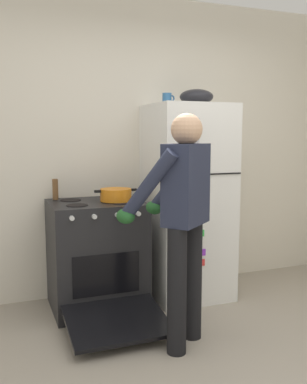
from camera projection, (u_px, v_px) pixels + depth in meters
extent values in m
cube|color=silver|center=(135.00, 147.00, 4.04)|extent=(6.00, 0.10, 2.70)
cube|color=white|center=(187.00, 202.00, 3.88)|extent=(0.68, 0.68, 1.72)
cube|color=black|center=(205.00, 174.00, 3.52)|extent=(0.67, 0.01, 0.01)
cylinder|color=#B7B7BC|center=(196.00, 244.00, 3.55)|extent=(0.02, 0.02, 0.63)
cylinder|color=#B7B7BC|center=(198.00, 138.00, 3.44)|extent=(0.02, 0.02, 0.32)
cube|color=purple|center=(203.00, 252.00, 3.60)|extent=(0.04, 0.01, 0.06)
cube|color=red|center=(202.00, 262.00, 3.61)|extent=(0.04, 0.01, 0.06)
cube|color=green|center=(202.00, 233.00, 3.58)|extent=(0.04, 0.01, 0.06)
cube|color=black|center=(97.00, 255.00, 3.64)|extent=(0.76, 0.64, 0.91)
cube|color=black|center=(107.00, 275.00, 3.35)|extent=(0.53, 0.01, 0.33)
cylinder|color=black|center=(77.00, 205.00, 3.38)|extent=(0.17, 0.17, 0.01)
cylinder|color=black|center=(122.00, 203.00, 3.51)|extent=(0.17, 0.17, 0.01)
cylinder|color=black|center=(71.00, 200.00, 3.65)|extent=(0.17, 0.17, 0.01)
cylinder|color=black|center=(112.00, 198.00, 3.77)|extent=(0.17, 0.17, 0.01)
cylinder|color=silver|center=(72.00, 218.00, 3.18)|extent=(0.04, 0.03, 0.04)
cylinder|color=silver|center=(94.00, 217.00, 3.24)|extent=(0.04, 0.03, 0.04)
cylinder|color=silver|center=(117.00, 215.00, 3.31)|extent=(0.04, 0.03, 0.04)
cylinder|color=silver|center=(138.00, 214.00, 3.37)|extent=(0.04, 0.03, 0.04)
cube|color=black|center=(117.00, 321.00, 3.12)|extent=(0.72, 0.58, 0.12)
cylinder|color=black|center=(177.00, 291.00, 2.85)|extent=(0.13, 0.13, 0.86)
cylinder|color=black|center=(193.00, 280.00, 3.07)|extent=(0.13, 0.13, 0.86)
cube|color=#23283D|center=(186.00, 184.00, 2.87)|extent=(0.40, 0.38, 0.54)
sphere|color=tan|center=(187.00, 129.00, 2.82)|extent=(0.21, 0.21, 0.21)
sphere|color=#454545|center=(187.00, 135.00, 2.83)|extent=(0.15, 0.15, 0.15)
cylinder|color=#23283D|center=(148.00, 186.00, 2.78)|extent=(0.34, 0.38, 0.49)
cylinder|color=#23283D|center=(176.00, 180.00, 3.13)|extent=(0.34, 0.38, 0.49)
ellipsoid|color=#1E5123|center=(126.00, 216.00, 2.90)|extent=(0.12, 0.18, 0.10)
ellipsoid|color=#1E5123|center=(154.00, 208.00, 3.24)|extent=(0.12, 0.18, 0.10)
cylinder|color=orange|center=(116.00, 195.00, 3.58)|extent=(0.26, 0.26, 0.10)
cube|color=black|center=(98.00, 191.00, 3.52)|extent=(0.05, 0.03, 0.02)
cube|color=black|center=(134.00, 190.00, 3.63)|extent=(0.05, 0.03, 0.02)
cylinder|color=#2D6093|center=(167.00, 99.00, 3.74)|extent=(0.08, 0.08, 0.10)
torus|color=#2D6093|center=(172.00, 98.00, 3.76)|extent=(0.06, 0.01, 0.06)
cylinder|color=brown|center=(55.00, 189.00, 3.64)|extent=(0.05, 0.05, 0.18)
ellipsoid|color=black|center=(196.00, 97.00, 3.78)|extent=(0.30, 0.30, 0.13)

